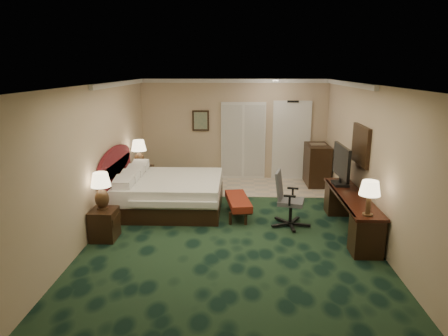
{
  "coord_description": "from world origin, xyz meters",
  "views": [
    {
      "loc": [
        0.12,
        -6.98,
        2.99
      ],
      "look_at": [
        -0.16,
        0.6,
        1.07
      ],
      "focal_mm": 32.0,
      "sensor_mm": 36.0,
      "label": 1
    }
  ],
  "objects_px": {
    "nightstand_far": "(142,181)",
    "desk_chair": "(291,199)",
    "bed": "(171,193)",
    "desk": "(350,213)",
    "nightstand_near": "(104,224)",
    "lamp_near": "(101,191)",
    "bed_bench": "(238,207)",
    "tv": "(341,165)",
    "minibar": "(317,165)",
    "lamp_far": "(139,154)"
  },
  "relations": [
    {
      "from": "lamp_far",
      "to": "desk",
      "type": "height_order",
      "value": "lamp_far"
    },
    {
      "from": "nightstand_far",
      "to": "minibar",
      "type": "xyz_separation_m",
      "value": [
        4.39,
        0.96,
        0.2
      ]
    },
    {
      "from": "desk_chair",
      "to": "lamp_far",
      "type": "bearing_deg",
      "value": 164.67
    },
    {
      "from": "nightstand_near",
      "to": "minibar",
      "type": "xyz_separation_m",
      "value": [
        4.43,
        3.61,
        0.25
      ]
    },
    {
      "from": "bed",
      "to": "desk",
      "type": "distance_m",
      "value": 3.71
    },
    {
      "from": "lamp_far",
      "to": "lamp_near",
      "type": "bearing_deg",
      "value": -91.12
    },
    {
      "from": "tv",
      "to": "desk_chair",
      "type": "bearing_deg",
      "value": -156.48
    },
    {
      "from": "minibar",
      "to": "nightstand_far",
      "type": "bearing_deg",
      "value": -167.62
    },
    {
      "from": "bed",
      "to": "lamp_near",
      "type": "relative_size",
      "value": 3.24
    },
    {
      "from": "desk_chair",
      "to": "nightstand_far",
      "type": "bearing_deg",
      "value": 164.09
    },
    {
      "from": "bed_bench",
      "to": "desk_chair",
      "type": "relative_size",
      "value": 1.07
    },
    {
      "from": "nightstand_far",
      "to": "lamp_near",
      "type": "height_order",
      "value": "lamp_near"
    },
    {
      "from": "tv",
      "to": "bed",
      "type": "bearing_deg",
      "value": 172.04
    },
    {
      "from": "lamp_far",
      "to": "bed_bench",
      "type": "height_order",
      "value": "lamp_far"
    },
    {
      "from": "lamp_far",
      "to": "minibar",
      "type": "height_order",
      "value": "lamp_far"
    },
    {
      "from": "nightstand_far",
      "to": "bed_bench",
      "type": "height_order",
      "value": "nightstand_far"
    },
    {
      "from": "tv",
      "to": "minibar",
      "type": "distance_m",
      "value": 2.48
    },
    {
      "from": "bed",
      "to": "nightstand_near",
      "type": "distance_m",
      "value": 1.87
    },
    {
      "from": "nightstand_near",
      "to": "bed_bench",
      "type": "bearing_deg",
      "value": 27.26
    },
    {
      "from": "nightstand_far",
      "to": "desk_chair",
      "type": "height_order",
      "value": "desk_chair"
    },
    {
      "from": "nightstand_far",
      "to": "bed_bench",
      "type": "bearing_deg",
      "value": -31.21
    },
    {
      "from": "bed",
      "to": "lamp_far",
      "type": "relative_size",
      "value": 3.2
    },
    {
      "from": "bed_bench",
      "to": "minibar",
      "type": "xyz_separation_m",
      "value": [
        2.05,
        2.38,
        0.33
      ]
    },
    {
      "from": "desk",
      "to": "nightstand_far",
      "type": "bearing_deg",
      "value": 154.21
    },
    {
      "from": "nightstand_far",
      "to": "desk_chair",
      "type": "relative_size",
      "value": 0.61
    },
    {
      "from": "bed_bench",
      "to": "minibar",
      "type": "relative_size",
      "value": 1.1
    },
    {
      "from": "nightstand_far",
      "to": "desk",
      "type": "height_order",
      "value": "desk"
    },
    {
      "from": "bed_bench",
      "to": "nightstand_near",
      "type": "bearing_deg",
      "value": -161.87
    },
    {
      "from": "bed",
      "to": "desk_chair",
      "type": "bearing_deg",
      "value": -19.92
    },
    {
      "from": "lamp_near",
      "to": "bed_bench",
      "type": "bearing_deg",
      "value": 25.86
    },
    {
      "from": "nightstand_near",
      "to": "lamp_near",
      "type": "bearing_deg",
      "value": 113.99
    },
    {
      "from": "lamp_far",
      "to": "minibar",
      "type": "bearing_deg",
      "value": 12.72
    },
    {
      "from": "desk",
      "to": "minibar",
      "type": "bearing_deg",
      "value": 90.85
    },
    {
      "from": "minibar",
      "to": "nightstand_near",
      "type": "bearing_deg",
      "value": -140.84
    },
    {
      "from": "nightstand_far",
      "to": "minibar",
      "type": "distance_m",
      "value": 4.5
    },
    {
      "from": "nightstand_far",
      "to": "lamp_near",
      "type": "relative_size",
      "value": 0.99
    },
    {
      "from": "nightstand_far",
      "to": "desk_chair",
      "type": "distance_m",
      "value": 3.87
    },
    {
      "from": "nightstand_near",
      "to": "nightstand_far",
      "type": "bearing_deg",
      "value": 89.04
    },
    {
      "from": "bed_bench",
      "to": "nightstand_far",
      "type": "bearing_deg",
      "value": 139.67
    },
    {
      "from": "desk",
      "to": "minibar",
      "type": "relative_size",
      "value": 2.3
    },
    {
      "from": "lamp_far",
      "to": "tv",
      "type": "distance_m",
      "value": 4.63
    },
    {
      "from": "bed_bench",
      "to": "tv",
      "type": "bearing_deg",
      "value": -10.03
    },
    {
      "from": "lamp_near",
      "to": "desk_chair",
      "type": "relative_size",
      "value": 0.62
    },
    {
      "from": "nightstand_far",
      "to": "desk",
      "type": "relative_size",
      "value": 0.27
    },
    {
      "from": "bed_bench",
      "to": "tv",
      "type": "xyz_separation_m",
      "value": [
        2.04,
        -0.03,
        0.91
      ]
    },
    {
      "from": "nightstand_far",
      "to": "tv",
      "type": "distance_m",
      "value": 4.68
    },
    {
      "from": "nightstand_far",
      "to": "desk_chair",
      "type": "xyz_separation_m",
      "value": [
        3.35,
        -1.92,
        0.21
      ]
    },
    {
      "from": "desk",
      "to": "lamp_far",
      "type": "bearing_deg",
      "value": 154.66
    },
    {
      "from": "nightstand_near",
      "to": "desk_chair",
      "type": "xyz_separation_m",
      "value": [
        3.4,
        0.72,
        0.26
      ]
    },
    {
      "from": "nightstand_far",
      "to": "lamp_near",
      "type": "xyz_separation_m",
      "value": [
        -0.07,
        -2.59,
        0.55
      ]
    }
  ]
}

